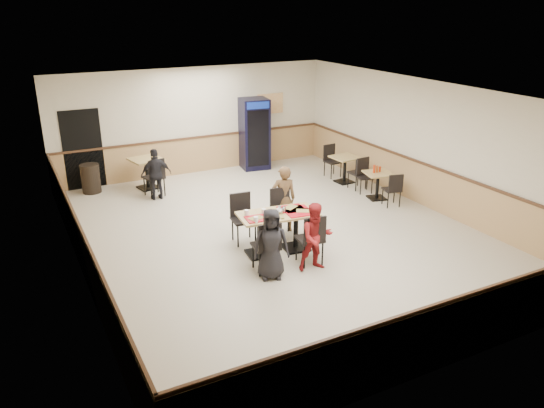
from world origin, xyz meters
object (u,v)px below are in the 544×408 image
diner_man_opposite (284,199)px  side_table_far (345,165)px  back_table (147,169)px  pepsi_cooler (254,134)px  main_table (278,226)px  lone_diner (156,174)px  side_table_near (378,181)px  diner_woman_right (316,237)px  diner_woman_left (271,244)px  trash_bin (91,178)px

diner_man_opposite → side_table_far: size_ratio=2.00×
back_table → pepsi_cooler: (3.34, 0.39, 0.49)m
main_table → side_table_far: bearing=45.9°
lone_diner → side_table_near: size_ratio=1.68×
lone_diner → pepsi_cooler: bearing=-156.2°
diner_woman_right → side_table_near: bearing=43.9°
lone_diner → side_table_far: lone_diner is taller
diner_man_opposite → side_table_near: diner_man_opposite is taller
diner_man_opposite → pepsi_cooler: pepsi_cooler is taller
side_table_near → diner_woman_left: bearing=-150.5°
pepsi_cooler → diner_woman_left: bearing=-104.9°
pepsi_cooler → diner_woman_right: bearing=-97.6°
side_table_far → back_table: 5.32m
side_table_far → trash_bin: trash_bin is taller
diner_woman_right → pepsi_cooler: bearing=81.5°
diner_man_opposite → side_table_near: (3.05, 0.67, -0.27)m
diner_man_opposite → lone_diner: bearing=-42.6°
diner_man_opposite → lone_diner: (-1.87, 3.20, -0.08)m
lone_diner → side_table_near: lone_diner is taller
diner_woman_left → diner_woman_right: size_ratio=1.01×
lone_diner → back_table: lone_diner is taller
side_table_near → diner_woman_right: bearing=-143.4°
diner_woman_right → lone_diner: size_ratio=1.00×
main_table → side_table_far: main_table is taller
main_table → diner_woman_right: bearing=-67.6°
diner_woman_right → diner_woman_left: bearing=-179.4°
diner_man_opposite → back_table: (-1.87, 4.12, -0.19)m
pepsi_cooler → diner_man_opposite: bearing=-99.9°
diner_man_opposite → trash_bin: diner_man_opposite is taller
diner_woman_left → lone_diner: (-0.68, 4.93, -0.01)m
diner_man_opposite → diner_woman_right: bearing=97.1°
side_table_far → side_table_near: bearing=-90.5°
main_table → diner_woman_left: (-0.60, -0.87, 0.11)m
diner_woman_right → pepsi_cooler: 6.62m
diner_woman_left → back_table: size_ratio=1.45×
diner_woman_left → lone_diner: diner_woman_left is taller
diner_woman_left → back_table: bearing=115.8°
diner_woman_left → lone_diner: bearing=117.0°
lone_diner → trash_bin: (-1.39, 1.28, -0.27)m
back_table → diner_man_opposite: bearing=-65.6°
lone_diner → diner_woman_right: bearing=109.3°
diner_woman_right → side_table_near: diner_woman_right is taller
diner_woman_left → pepsi_cooler: pepsi_cooler is taller
main_table → diner_man_opposite: size_ratio=1.11×
main_table → back_table: bearing=111.0°
main_table → side_table_near: bearing=29.5°
back_table → trash_bin: size_ratio=1.20×
main_table → side_table_near: (3.65, 1.53, -0.09)m
diner_woman_right → side_table_far: (3.38, 3.96, -0.17)m
diner_woman_right → main_table: bearing=113.0°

